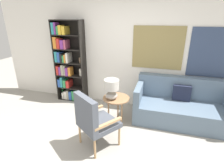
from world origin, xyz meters
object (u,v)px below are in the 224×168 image
Objects in this scene: table_lamp at (111,88)px; armchair at (93,118)px; side_table at (116,100)px; couch at (180,106)px; bookshelf at (67,64)px.

armchair is at bearing -97.65° from table_lamp.
side_table is at bearing 46.52° from table_lamp.
table_lamp is (-1.35, -0.57, 0.48)m from couch.
couch is 3.23× the size of side_table.
bookshelf is 2.84m from couch.
table_lamp is at bearing 82.35° from armchair.
bookshelf is 1.64m from table_lamp.
armchair is 0.83m from side_table.
couch is at bearing 22.93° from table_lamp.
bookshelf is 1.08× the size of couch.
armchair is 0.52× the size of couch.
bookshelf reaches higher than couch.
armchair is 0.78m from table_lamp.
couch is at bearing -5.46° from bookshelf.
table_lamp is at bearing -133.48° from side_table.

